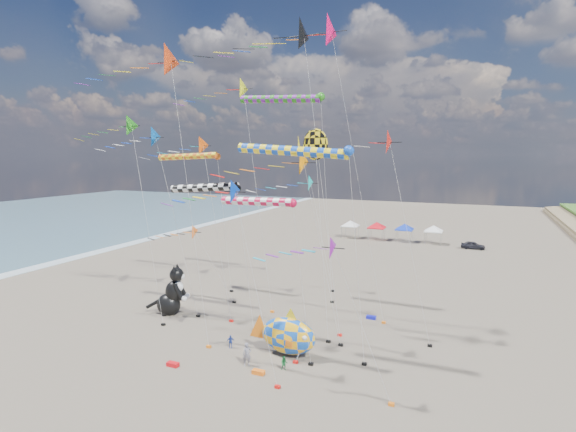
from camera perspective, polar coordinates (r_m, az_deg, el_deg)
The scene contains 31 objects.
ground at distance 30.86m, azimuth -12.78°, elevation -22.69°, with size 260.00×260.00×0.00m, color brown.
delta_kite_0 at distance 49.14m, azimuth -11.27°, elevation -2.30°, with size 9.21×1.75×8.32m.
delta_kite_1 at distance 51.41m, azimuth 1.61°, elevation 3.94°, with size 10.54×2.03×13.47m.
delta_kite_2 at distance 45.37m, azimuth -7.34°, elevation 15.57°, with size 11.48×2.21×23.18m.
delta_kite_3 at distance 40.06m, azimuth 0.34°, elevation 21.89°, with size 16.21×3.02×27.08m.
delta_kite_4 at distance 30.68m, azimuth -9.47°, elevation 2.42°, with size 9.99×1.90×14.04m.
delta_kite_5 at distance 43.47m, azimuth 5.96°, elevation 21.80°, with size 15.66×3.15×27.90m.
delta_kite_6 at distance 28.76m, azimuth 4.05°, elevation -4.24°, with size 9.09×1.62×10.78m.
delta_kite_7 at distance 37.48m, azimuth 10.86°, elevation 8.85°, with size 11.92×2.20×17.76m.
delta_kite_8 at distance 44.73m, azimuth -21.88°, elevation 10.32°, with size 11.59×2.13×19.35m.
delta_kite_9 at distance 45.26m, azimuth -16.57°, elevation 9.24°, with size 10.85×2.16×18.35m.
delta_kite_10 at distance 36.46m, azimuth 1.47°, elevation 6.50°, with size 10.79×2.31×16.18m.
delta_kite_11 at distance 37.91m, azimuth -15.35°, elevation 18.62°, with size 12.91×2.88×24.53m.
delta_kite_12 at distance 42.61m, azimuth -11.69°, elevation 8.33°, with size 9.41×1.91×17.40m.
windsock_0 at distance 39.49m, azimuth -10.12°, elevation 3.45°, with size 8.18×0.72×13.09m.
windsock_1 at distance 33.74m, azimuth 1.19°, elevation 8.15°, with size 10.40×0.78×16.23m.
windsock_2 at distance 48.34m, azimuth -0.55°, elevation 14.57°, with size 10.74×0.88×21.78m.
windsock_3 at distance 33.45m, azimuth -3.52°, elevation 1.67°, with size 7.57×0.65×12.43m.
windsock_4 at distance 52.83m, azimuth -12.31°, elevation 7.33°, with size 9.71×0.75×15.74m.
angelfish_kite at distance 38.41m, azimuth 3.22°, elevation 8.86°, with size 3.74×3.02×17.74m.
cat_inflatable at distance 45.86m, azimuth -14.70°, elevation -9.01°, with size 3.71×1.86×5.01m, color black, non-canonical shape.
fish_inflatable at distance 36.03m, azimuth -0.04°, elevation -14.93°, with size 5.91×2.13×3.90m.
person_adult at distance 34.92m, azimuth -5.24°, elevation -17.11°, with size 0.64×0.42×1.75m, color gray.
child_green at distance 34.30m, azimuth -0.49°, elevation -18.19°, with size 0.52×0.40×1.06m, color #207336.
child_blue at distance 38.05m, azimuth -7.32°, elevation -15.52°, with size 0.63×0.26×1.08m, color #213CA1.
kite_bag_0 at distance 44.61m, azimuth 10.51°, elevation -12.55°, with size 0.90×0.44×0.30m, color #1215BB.
kite_bag_1 at distance 40.45m, azimuth -2.33°, elevation -14.61°, with size 0.90×0.44×0.30m, color black.
kite_bag_2 at distance 36.04m, azimuth -14.42°, elevation -17.78°, with size 0.90×0.44×0.30m, color red.
kite_bag_3 at distance 34.00m, azimuth -3.78°, elevation -19.17°, with size 0.90×0.44×0.30m, color orange.
tent_row at distance 83.54m, azimuth 12.89°, elevation -0.95°, with size 19.20×4.20×3.80m.
parked_car at distance 80.73m, azimuth 22.43°, elevation -3.45°, with size 1.52×3.78×1.29m, color #26262D.
Camera 1 is at (15.96, -21.34, 15.56)m, focal length 28.00 mm.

